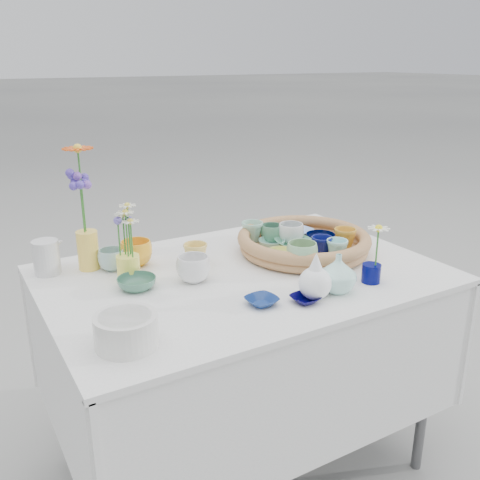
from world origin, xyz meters
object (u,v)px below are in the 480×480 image
display_table (243,462)px  wicker_tray (304,242)px  tall_vase_yellow (88,250)px  bud_vase_seafoam (338,273)px

display_table → wicker_tray: size_ratio=2.66×
wicker_tray → tall_vase_yellow: (-0.71, 0.23, 0.03)m
display_table → tall_vase_yellow: size_ratio=9.70×
wicker_tray → display_table: bearing=-169.9°
display_table → tall_vase_yellow: bearing=146.4°
display_table → tall_vase_yellow: tall_vase_yellow is taller
tall_vase_yellow → display_table: bearing=-33.6°
display_table → bud_vase_seafoam: bud_vase_seafoam is taller
display_table → wicker_tray: 0.85m
wicker_tray → bud_vase_seafoam: bearing=-109.4°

